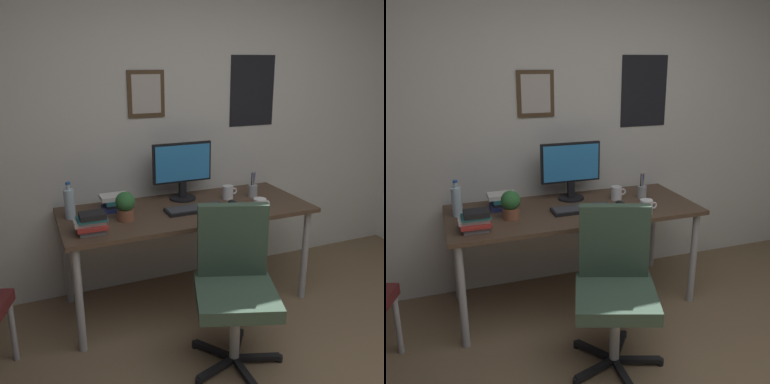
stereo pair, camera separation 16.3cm
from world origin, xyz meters
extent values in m
cube|color=silver|center=(0.00, 2.15, 1.30)|extent=(4.40, 0.08, 2.60)
cube|color=#4C3823|center=(-0.36, 2.11, 1.52)|extent=(0.28, 0.02, 0.34)
cube|color=beige|center=(-0.36, 2.09, 1.52)|extent=(0.22, 0.00, 0.28)
cube|color=black|center=(0.54, 2.11, 1.52)|extent=(0.40, 0.01, 0.56)
cube|color=#4C3828|center=(-0.20, 1.70, 0.73)|extent=(1.78, 0.74, 0.03)
cylinder|color=#9EA0A5|center=(-1.03, 1.39, 0.36)|extent=(0.05, 0.05, 0.71)
cylinder|color=#9EA0A5|center=(0.63, 1.39, 0.36)|extent=(0.05, 0.05, 0.71)
cylinder|color=#9EA0A5|center=(-1.03, 2.01, 0.36)|extent=(0.05, 0.05, 0.71)
cylinder|color=#9EA0A5|center=(0.63, 2.01, 0.36)|extent=(0.05, 0.05, 0.71)
cube|color=#334738|center=(-0.21, 0.92, 0.46)|extent=(0.58, 0.58, 0.08)
cube|color=#334738|center=(-0.14, 1.11, 0.72)|extent=(0.42, 0.20, 0.45)
cylinder|color=#9EA0A5|center=(-0.21, 0.92, 0.21)|extent=(0.08, 0.08, 0.42)
cube|color=black|center=(-0.07, 0.87, 0.04)|extent=(0.28, 0.13, 0.03)
cylinder|color=black|center=(0.06, 0.83, 0.02)|extent=(0.05, 0.05, 0.04)
cube|color=black|center=(-0.12, 1.03, 0.04)|extent=(0.20, 0.25, 0.03)
cylinder|color=black|center=(-0.04, 1.14, 0.02)|extent=(0.05, 0.05, 0.04)
cube|color=black|center=(-0.29, 1.03, 0.04)|extent=(0.19, 0.25, 0.03)
cylinder|color=black|center=(-0.37, 1.15, 0.02)|extent=(0.05, 0.05, 0.04)
cube|color=black|center=(-0.34, 0.88, 0.04)|extent=(0.28, 0.12, 0.03)
cylinder|color=black|center=(-0.47, 0.83, 0.02)|extent=(0.05, 0.05, 0.04)
cube|color=black|center=(-0.21, 0.78, 0.04)|extent=(0.04, 0.28, 0.03)
cylinder|color=#9EA0A5|center=(-1.42, 1.46, 0.20)|extent=(0.05, 0.05, 0.41)
cylinder|color=black|center=(-0.15, 1.91, 0.75)|extent=(0.20, 0.20, 0.01)
cube|color=black|center=(-0.15, 1.91, 0.82)|extent=(0.05, 0.04, 0.12)
cube|color=black|center=(-0.15, 1.92, 1.03)|extent=(0.46, 0.02, 0.30)
cube|color=#338CD8|center=(-0.15, 1.90, 1.03)|extent=(0.43, 0.00, 0.27)
cube|color=black|center=(-0.16, 1.63, 0.75)|extent=(0.43, 0.15, 0.02)
cube|color=#38383A|center=(-0.16, 1.63, 0.77)|extent=(0.41, 0.13, 0.00)
ellipsoid|color=black|center=(0.14, 1.63, 0.76)|extent=(0.06, 0.11, 0.04)
cylinder|color=silver|center=(-1.00, 1.81, 0.84)|extent=(0.07, 0.07, 0.20)
cylinder|color=silver|center=(-1.00, 1.81, 0.96)|extent=(0.03, 0.03, 0.04)
cylinder|color=#2659B2|center=(-1.00, 1.81, 0.99)|extent=(0.03, 0.03, 0.01)
cylinder|color=white|center=(0.24, 1.42, 0.79)|extent=(0.09, 0.09, 0.10)
torus|color=white|center=(0.29, 1.42, 0.80)|extent=(0.05, 0.01, 0.05)
cylinder|color=white|center=(0.17, 1.78, 0.79)|extent=(0.08, 0.08, 0.10)
torus|color=white|center=(0.23, 1.78, 0.80)|extent=(0.05, 0.01, 0.05)
cylinder|color=brown|center=(-0.66, 1.63, 0.78)|extent=(0.11, 0.11, 0.07)
sphere|color=#2D6B33|center=(-0.66, 1.63, 0.87)|extent=(0.13, 0.13, 0.13)
ellipsoid|color=#287A38|center=(-0.69, 1.66, 0.89)|extent=(0.07, 0.08, 0.02)
ellipsoid|color=#287A38|center=(-0.63, 1.66, 0.89)|extent=(0.07, 0.08, 0.02)
ellipsoid|color=#287A38|center=(-0.69, 1.60, 0.89)|extent=(0.08, 0.07, 0.02)
cylinder|color=#9EA0A5|center=(0.37, 1.75, 0.79)|extent=(0.07, 0.07, 0.09)
cylinder|color=#263FBF|center=(0.38, 1.76, 0.87)|extent=(0.01, 0.01, 0.13)
cylinder|color=red|center=(0.37, 1.76, 0.87)|extent=(0.01, 0.01, 0.13)
cylinder|color=black|center=(0.36, 1.76, 0.87)|extent=(0.01, 0.01, 0.13)
cylinder|color=#9EA0A5|center=(0.38, 1.75, 0.87)|extent=(0.01, 0.03, 0.14)
cylinder|color=#9EA0A5|center=(0.37, 1.75, 0.87)|extent=(0.01, 0.02, 0.14)
cube|color=navy|center=(-0.67, 1.86, 0.76)|extent=(0.19, 0.15, 0.03)
cube|color=black|center=(-0.68, 1.86, 0.78)|extent=(0.15, 0.13, 0.02)
cube|color=#26727A|center=(-0.66, 1.86, 0.81)|extent=(0.18, 0.12, 0.03)
cube|color=silver|center=(-0.68, 1.87, 0.84)|extent=(0.20, 0.14, 0.03)
cube|color=gray|center=(-0.91, 1.50, 0.76)|extent=(0.15, 0.14, 0.03)
cube|color=#B22D28|center=(-0.91, 1.50, 0.79)|extent=(0.19, 0.16, 0.02)
cube|color=silver|center=(-0.92, 1.51, 0.81)|extent=(0.19, 0.11, 0.03)
cube|color=#26727A|center=(-0.90, 1.50, 0.83)|extent=(0.18, 0.13, 0.02)
cube|color=black|center=(-0.90, 1.48, 0.86)|extent=(0.16, 0.12, 0.03)
camera|label=1|loc=(-1.26, -0.98, 1.76)|focal=39.77mm
camera|label=2|loc=(-1.11, -1.04, 1.76)|focal=39.77mm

